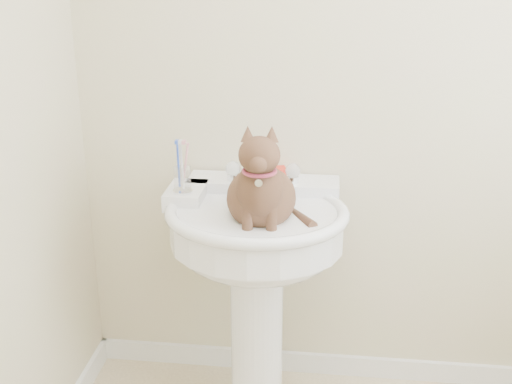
% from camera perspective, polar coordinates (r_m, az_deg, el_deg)
% --- Properties ---
extents(wall_back, '(2.20, 0.00, 2.50)m').
position_cam_1_polar(wall_back, '(2.36, 10.30, 9.65)').
color(wall_back, beige).
rests_on(wall_back, ground).
extents(baseboard_back, '(2.20, 0.02, 0.09)m').
position_cam_1_polar(baseboard_back, '(2.84, 8.73, -15.02)').
color(baseboard_back, white).
rests_on(baseboard_back, floor).
extents(pedestal_sink, '(0.65, 0.64, 0.89)m').
position_cam_1_polar(pedestal_sink, '(2.27, 0.01, -5.14)').
color(pedestal_sink, white).
rests_on(pedestal_sink, floor).
extents(faucet, '(0.28, 0.12, 0.14)m').
position_cam_1_polar(faucet, '(2.32, 0.54, 1.80)').
color(faucet, silver).
rests_on(faucet, pedestal_sink).
extents(soap_bar, '(0.10, 0.08, 0.03)m').
position_cam_1_polar(soap_bar, '(2.42, 1.59, 1.83)').
color(soap_bar, red).
rests_on(soap_bar, pedestal_sink).
extents(toothbrush_cup, '(0.07, 0.07, 0.18)m').
position_cam_1_polar(toothbrush_cup, '(2.25, -6.56, 1.16)').
color(toothbrush_cup, silver).
rests_on(toothbrush_cup, pedestal_sink).
extents(cat, '(0.25, 0.32, 0.47)m').
position_cam_1_polar(cat, '(2.09, 0.46, 0.04)').
color(cat, brown).
rests_on(cat, pedestal_sink).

